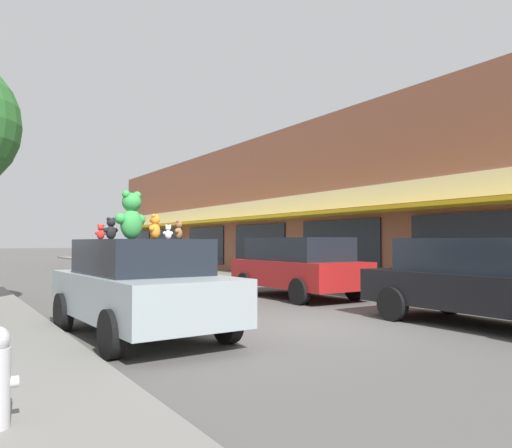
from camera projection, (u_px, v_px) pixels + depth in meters
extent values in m
plane|color=#514F4C|center=(303.00, 327.00, 9.25)|extent=(260.00, 260.00, 0.00)
cube|color=slate|center=(480.00, 304.00, 12.15)|extent=(2.86, 90.00, 0.12)
cube|color=brown|center=(344.00, 210.00, 26.19)|extent=(10.52, 38.89, 6.55)
cube|color=gold|center=(248.00, 219.00, 23.02)|extent=(1.27, 32.66, 0.12)
cube|color=beige|center=(258.00, 208.00, 23.35)|extent=(0.08, 31.11, 0.70)
cube|color=black|center=(473.00, 248.00, 13.90)|extent=(0.06, 4.22, 2.00)
cube|color=black|center=(339.00, 247.00, 18.60)|extent=(0.06, 4.22, 2.00)
cube|color=black|center=(259.00, 246.00, 23.29)|extent=(0.06, 4.22, 2.00)
cube|color=black|center=(205.00, 245.00, 27.99)|extent=(0.06, 4.22, 2.00)
cube|color=black|center=(168.00, 245.00, 32.69)|extent=(0.06, 4.22, 2.00)
cube|color=black|center=(139.00, 244.00, 37.38)|extent=(0.06, 4.22, 2.00)
cube|color=#8C999E|center=(140.00, 295.00, 8.28)|extent=(2.05, 4.21, 0.70)
cube|color=black|center=(141.00, 257.00, 8.30)|extent=(1.74, 2.35, 0.58)
cylinder|color=black|center=(63.00, 312.00, 8.80)|extent=(0.23, 0.68, 0.67)
cylinder|color=black|center=(159.00, 305.00, 9.84)|extent=(0.23, 0.68, 0.67)
cylinder|color=black|center=(112.00, 334.00, 6.70)|extent=(0.23, 0.68, 0.67)
cylinder|color=black|center=(227.00, 322.00, 7.74)|extent=(0.23, 0.68, 0.67)
ellipsoid|color=green|center=(131.00, 224.00, 8.33)|extent=(0.47, 0.44, 0.50)
sphere|color=green|center=(132.00, 202.00, 8.34)|extent=(0.41, 0.41, 0.32)
sphere|color=green|center=(137.00, 195.00, 8.44)|extent=(0.17, 0.17, 0.13)
sphere|color=green|center=(126.00, 194.00, 8.26)|extent=(0.17, 0.17, 0.13)
sphere|color=#5ADA6D|center=(127.00, 204.00, 8.42)|extent=(0.16, 0.16, 0.12)
sphere|color=green|center=(140.00, 219.00, 8.51)|extent=(0.24, 0.24, 0.18)
sphere|color=green|center=(120.00, 219.00, 8.19)|extent=(0.24, 0.24, 0.18)
ellipsoid|color=black|center=(111.00, 233.00, 8.69)|extent=(0.22, 0.20, 0.24)
sphere|color=black|center=(111.00, 222.00, 8.70)|extent=(0.19, 0.19, 0.15)
sphere|color=black|center=(114.00, 219.00, 8.74)|extent=(0.08, 0.08, 0.06)
sphere|color=black|center=(108.00, 219.00, 8.66)|extent=(0.08, 0.08, 0.06)
sphere|color=#3A3A3D|center=(109.00, 223.00, 8.74)|extent=(0.07, 0.07, 0.06)
sphere|color=black|center=(115.00, 230.00, 8.78)|extent=(0.11, 0.11, 0.09)
sphere|color=black|center=(106.00, 230.00, 8.63)|extent=(0.11, 0.11, 0.09)
ellipsoid|color=white|center=(168.00, 235.00, 8.06)|extent=(0.11, 0.10, 0.15)
sphere|color=white|center=(168.00, 228.00, 8.06)|extent=(0.10, 0.10, 0.09)
sphere|color=white|center=(170.00, 226.00, 8.08)|extent=(0.04, 0.04, 0.04)
sphere|color=white|center=(166.00, 226.00, 8.05)|extent=(0.04, 0.04, 0.04)
sphere|color=white|center=(167.00, 228.00, 8.10)|extent=(0.04, 0.04, 0.04)
sphere|color=white|center=(171.00, 233.00, 8.10)|extent=(0.06, 0.06, 0.05)
sphere|color=white|center=(165.00, 233.00, 8.04)|extent=(0.06, 0.06, 0.05)
ellipsoid|color=red|center=(101.00, 235.00, 8.97)|extent=(0.17, 0.16, 0.17)
sphere|color=red|center=(101.00, 228.00, 8.98)|extent=(0.14, 0.14, 0.11)
sphere|color=red|center=(103.00, 225.00, 8.98)|extent=(0.06, 0.06, 0.05)
sphere|color=red|center=(98.00, 225.00, 8.97)|extent=(0.06, 0.06, 0.05)
sphere|color=#FF4741|center=(101.00, 228.00, 9.02)|extent=(0.06, 0.06, 0.04)
sphere|color=red|center=(105.00, 233.00, 8.99)|extent=(0.08, 0.08, 0.06)
sphere|color=red|center=(97.00, 233.00, 8.97)|extent=(0.08, 0.08, 0.06)
ellipsoid|color=orange|center=(155.00, 231.00, 7.40)|extent=(0.23, 0.23, 0.23)
sphere|color=orange|center=(155.00, 220.00, 7.41)|extent=(0.21, 0.21, 0.15)
sphere|color=orange|center=(157.00, 216.00, 7.46)|extent=(0.09, 0.09, 0.06)
sphere|color=orange|center=(154.00, 216.00, 7.36)|extent=(0.09, 0.09, 0.06)
sphere|color=#FFBA41|center=(151.00, 220.00, 7.42)|extent=(0.08, 0.08, 0.06)
sphere|color=orange|center=(157.00, 229.00, 7.50)|extent=(0.12, 0.12, 0.08)
sphere|color=orange|center=(152.00, 228.00, 7.31)|extent=(0.12, 0.12, 0.08)
ellipsoid|color=olive|center=(178.00, 233.00, 8.71)|extent=(0.20, 0.21, 0.21)
sphere|color=olive|center=(178.00, 224.00, 8.72)|extent=(0.18, 0.18, 0.13)
sphere|color=olive|center=(179.00, 222.00, 8.77)|extent=(0.08, 0.08, 0.06)
sphere|color=olive|center=(178.00, 221.00, 8.67)|extent=(0.08, 0.08, 0.06)
sphere|color=tan|center=(175.00, 225.00, 8.72)|extent=(0.07, 0.07, 0.05)
sphere|color=olive|center=(178.00, 231.00, 8.80)|extent=(0.11, 0.11, 0.08)
sphere|color=olive|center=(177.00, 231.00, 8.63)|extent=(0.11, 0.11, 0.08)
cube|color=black|center=(485.00, 291.00, 9.21)|extent=(1.82, 4.62, 0.66)
cube|color=black|center=(485.00, 255.00, 9.23)|extent=(1.60, 3.01, 0.65)
cylinder|color=black|center=(392.00, 304.00, 9.93)|extent=(0.20, 0.67, 0.67)
cylinder|color=black|center=(450.00, 299.00, 10.89)|extent=(0.20, 0.67, 0.67)
cube|color=maroon|center=(298.00, 273.00, 14.07)|extent=(1.92, 4.22, 0.71)
cube|color=black|center=(298.00, 249.00, 14.09)|extent=(1.69, 3.02, 0.64)
cylinder|color=black|center=(245.00, 284.00, 14.66)|extent=(0.20, 0.67, 0.67)
cylinder|color=black|center=(297.00, 281.00, 15.66)|extent=(0.20, 0.67, 0.67)
cylinder|color=black|center=(299.00, 291.00, 12.45)|extent=(0.20, 0.67, 0.67)
cylinder|color=black|center=(355.00, 288.00, 13.45)|extent=(0.20, 0.67, 0.67)
cylinder|color=#B2B2B7|center=(12.00, 382.00, 3.94)|extent=(0.10, 0.09, 0.09)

